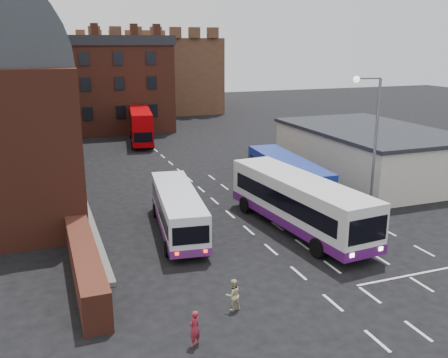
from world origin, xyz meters
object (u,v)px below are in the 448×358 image
object	(u,v)px
pedestrian_beige	(233,295)
bus_white_inbound	(299,200)
bus_white_outbound	(178,208)
bus_red_double	(141,126)
street_lamp	(371,134)
bus_blue	(287,174)
pedestrian_red	(195,328)

from	to	relation	value
pedestrian_beige	bus_white_inbound	bearing A→B (deg)	-141.08
bus_white_outbound	bus_white_inbound	world-z (taller)	bus_white_inbound
bus_red_double	street_lamp	size ratio (longest dim) A/B	1.07
bus_red_double	pedestrian_beige	bearing A→B (deg)	93.15
pedestrian_beige	bus_blue	bearing A→B (deg)	-132.13
bus_blue	street_lamp	xyz separation A→B (m)	(2.75, -6.03, 3.89)
bus_white_inbound	street_lamp	bearing A→B (deg)	-179.97
bus_white_outbound	pedestrian_red	world-z (taller)	bus_white_outbound
bus_white_inbound	bus_blue	distance (m)	7.06
bus_red_double	pedestrian_red	world-z (taller)	bus_red_double
bus_white_outbound	street_lamp	bearing A→B (deg)	-0.52
pedestrian_beige	bus_red_double	bearing A→B (deg)	-102.45
bus_white_inbound	bus_white_outbound	bearing A→B (deg)	-23.16
bus_white_inbound	pedestrian_beige	world-z (taller)	bus_white_inbound
pedestrian_red	pedestrian_beige	bearing A→B (deg)	-170.45
bus_blue	pedestrian_red	distance (m)	20.28
bus_blue	street_lamp	world-z (taller)	street_lamp
bus_blue	bus_red_double	world-z (taller)	bus_red_double
bus_white_outbound	bus_red_double	size ratio (longest dim) A/B	1.00
bus_white_inbound	pedestrian_beige	bearing A→B (deg)	40.26
pedestrian_red	bus_blue	bearing A→B (deg)	-157.72
street_lamp	bus_white_inbound	bearing A→B (deg)	-174.48
bus_white_inbound	pedestrian_red	world-z (taller)	bus_white_inbound
bus_blue	street_lamp	bearing A→B (deg)	118.54
bus_red_double	bus_white_inbound	bearing A→B (deg)	105.32
street_lamp	pedestrian_red	xyz separation A→B (m)	(-15.09, -10.03, -4.90)
bus_white_inbound	bus_red_double	distance (m)	31.16
bus_blue	street_lamp	size ratio (longest dim) A/B	1.17
bus_white_outbound	bus_red_double	world-z (taller)	bus_red_double
bus_white_outbound	bus_blue	distance (m)	10.64
street_lamp	pedestrian_beige	world-z (taller)	street_lamp
bus_white_outbound	street_lamp	distance (m)	13.25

